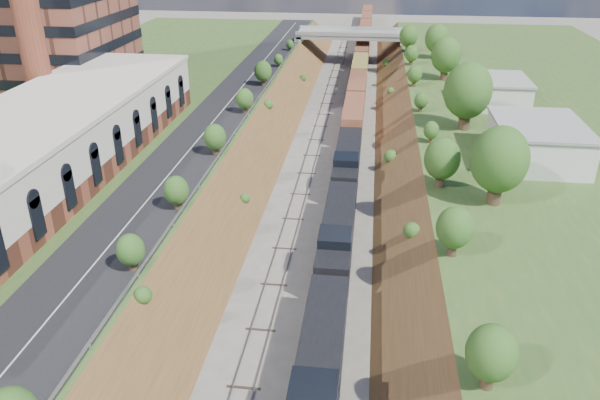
% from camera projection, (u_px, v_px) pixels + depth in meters
% --- Properties ---
extents(platform_left, '(44.00, 180.00, 5.00)m').
position_uv_depth(platform_left, '(88.00, 137.00, 79.59)').
color(platform_left, '#315523').
rests_on(platform_left, ground).
extents(platform_right, '(44.00, 180.00, 5.00)m').
position_uv_depth(platform_right, '(595.00, 159.00, 72.26)').
color(platform_right, '#315523').
rests_on(platform_right, ground).
extents(embankment_left, '(10.00, 180.00, 10.00)m').
position_uv_depth(embankment_left, '(247.00, 161.00, 78.22)').
color(embankment_left, brown).
rests_on(embankment_left, ground).
extents(embankment_right, '(10.00, 180.00, 10.00)m').
position_uv_depth(embankment_right, '(413.00, 169.00, 75.78)').
color(embankment_right, brown).
rests_on(embankment_right, ground).
extents(rail_left_track, '(1.58, 180.00, 0.18)m').
position_uv_depth(rail_left_track, '(309.00, 163.00, 77.25)').
color(rail_left_track, gray).
rests_on(rail_left_track, ground).
extents(rail_right_track, '(1.58, 180.00, 0.18)m').
position_uv_depth(rail_right_track, '(348.00, 165.00, 76.67)').
color(rail_right_track, gray).
rests_on(rail_right_track, ground).
extents(road, '(8.00, 180.00, 0.10)m').
position_uv_depth(road, '(212.00, 124.00, 76.55)').
color(road, black).
rests_on(road, platform_left).
extents(guardrail, '(0.10, 171.00, 0.70)m').
position_uv_depth(guardrail, '(242.00, 122.00, 75.70)').
color(guardrail, '#99999E').
rests_on(guardrail, platform_left).
extents(commercial_building, '(14.30, 62.30, 7.00)m').
position_uv_depth(commercial_building, '(25.00, 155.00, 56.74)').
color(commercial_building, brown).
rests_on(commercial_building, platform_left).
extents(overpass, '(24.50, 8.30, 7.40)m').
position_uv_depth(overpass, '(351.00, 41.00, 130.40)').
color(overpass, gray).
rests_on(overpass, ground).
extents(white_building_near, '(9.00, 12.00, 4.00)m').
position_uv_depth(white_building_near, '(537.00, 143.00, 64.21)').
color(white_building_near, silver).
rests_on(white_building_near, platform_right).
extents(white_building_far, '(8.00, 10.00, 3.60)m').
position_uv_depth(white_building_far, '(497.00, 92.00, 84.05)').
color(white_building_far, silver).
rests_on(white_building_far, platform_right).
extents(tree_right_large, '(5.25, 5.25, 7.61)m').
position_uv_depth(tree_right_large, '(500.00, 160.00, 53.16)').
color(tree_right_large, '#473323').
rests_on(tree_right_large, platform_right).
extents(tree_left_crest, '(2.45, 2.45, 3.55)m').
position_uv_depth(tree_left_crest, '(110.00, 281.00, 39.46)').
color(tree_left_crest, '#473323').
rests_on(tree_left_crest, platform_left).
extents(freight_train, '(2.94, 181.39, 4.55)m').
position_uv_depth(freight_train, '(360.00, 70.00, 115.08)').
color(freight_train, black).
rests_on(freight_train, ground).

